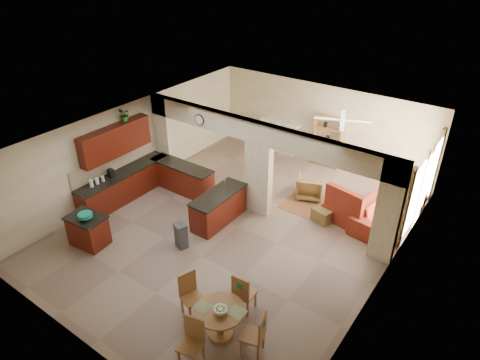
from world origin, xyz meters
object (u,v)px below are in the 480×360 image
Objects in this scene: kitchen_island at (88,230)px; sofa at (389,209)px; armchair at (310,186)px; dining_table at (220,317)px.

sofa is at bearing 37.10° from kitchen_island.
kitchen_island is 6.55m from armchair.
sofa reaches higher than dining_table.
kitchen_island reaches higher than armchair.
sofa is at bearing 76.71° from dining_table.
kitchen_island is 8.23m from sofa.
dining_table is 6.10m from sofa.
dining_table is at bearing -9.96° from kitchen_island.
kitchen_island reaches higher than dining_table.
armchair reaches higher than dining_table.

